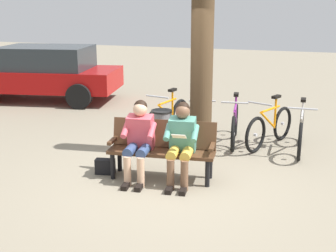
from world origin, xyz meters
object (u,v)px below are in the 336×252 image
object	(u,v)px
litter_bin	(162,133)
bicycle_silver	(235,125)
bicycle_red	(270,127)
tree_trunk	(202,54)
person_companion	(139,137)
bicycle_green	(202,123)
bench	(163,145)
person_reading	(181,140)
parked_car	(43,72)
handbag	(105,167)
bicycle_purple	(168,119)
bicycle_blue	(301,132)

from	to	relation	value
litter_bin	bicycle_silver	distance (m)	1.52
bicycle_red	tree_trunk	bearing A→B (deg)	-28.02
person_companion	bicycle_green	distance (m)	2.24
bench	person_reading	world-z (taller)	person_reading
bench	parked_car	xyz separation A→B (m)	(4.98, -4.24, 0.27)
handbag	parked_car	distance (m)	6.07
bicycle_purple	bicycle_green	bearing A→B (deg)	93.62
person_companion	parked_car	world-z (taller)	parked_car
handbag	litter_bin	distance (m)	1.30
bench	parked_car	distance (m)	6.55
person_companion	litter_bin	distance (m)	1.20
person_reading	tree_trunk	size ratio (longest dim) A/B	0.34
bicycle_blue	parked_car	bearing A→B (deg)	-109.98
handbag	bicycle_green	xyz separation A→B (m)	(-0.98, -2.18, 0.24)
bicycle_blue	bicycle_purple	distance (m)	2.56
handbag	tree_trunk	world-z (taller)	tree_trunk
person_companion	handbag	world-z (taller)	person_companion
handbag	bicycle_silver	distance (m)	2.75
bench	tree_trunk	distance (m)	1.74
tree_trunk	bench	bearing A→B (deg)	76.65
bicycle_silver	parked_car	bearing A→B (deg)	-119.27
bicycle_blue	bicycle_silver	bearing A→B (deg)	-95.88
person_reading	bicycle_purple	distance (m)	2.42
tree_trunk	bicycle_purple	xyz separation A→B (m)	(0.91, -0.90, -1.40)
handbag	litter_bin	size ratio (longest dim) A/B	0.37
bicycle_blue	bicycle_green	distance (m)	1.83
handbag	litter_bin	bearing A→B (deg)	-114.42
person_companion	bicycle_silver	world-z (taller)	person_companion
bicycle_silver	handbag	bearing A→B (deg)	-43.88
person_reading	litter_bin	world-z (taller)	person_reading
tree_trunk	bicycle_blue	size ratio (longest dim) A/B	2.09
bicycle_red	parked_car	size ratio (longest dim) A/B	0.35
tree_trunk	bicycle_red	world-z (taller)	tree_trunk
person_companion	bicycle_blue	distance (m)	3.11
bench	person_companion	distance (m)	0.39
person_reading	bicycle_purple	size ratio (longest dim) A/B	0.72
bench	person_reading	xyz separation A→B (m)	(-0.34, 0.12, 0.16)
handbag	bicycle_purple	bearing A→B (deg)	-96.43
person_reading	tree_trunk	bearing A→B (deg)	-94.55
handbag	person_reading	bearing A→B (deg)	-176.84
person_reading	litter_bin	distance (m)	1.32
person_reading	bicycle_silver	distance (m)	2.21
bench	person_companion	size ratio (longest dim) A/B	1.37
litter_bin	bicycle_green	world-z (taller)	bicycle_green
bicycle_blue	person_reading	bearing A→B (deg)	-39.11
tree_trunk	bicycle_red	xyz separation A→B (m)	(-1.08, -0.91, -1.40)
bicycle_green	bicycle_silver	bearing A→B (deg)	80.24
handbag	bicycle_silver	size ratio (longest dim) A/B	0.18
bicycle_green	litter_bin	bearing A→B (deg)	-38.29
tree_trunk	bicycle_blue	distance (m)	2.29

